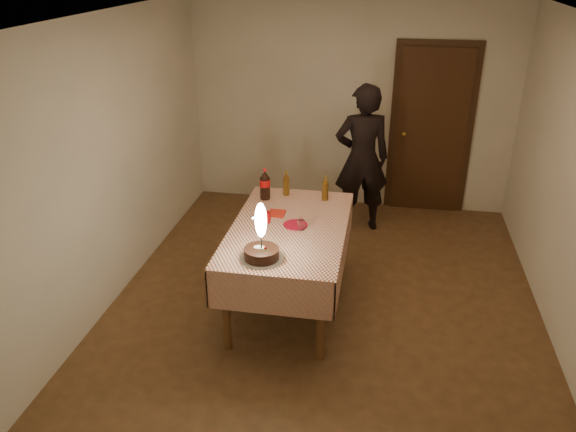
# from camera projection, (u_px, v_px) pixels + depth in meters

# --- Properties ---
(ground) EXTENTS (4.00, 4.50, 0.01)m
(ground) POSITION_uv_depth(u_px,v_px,m) (327.00, 292.00, 5.53)
(ground) COLOR brown
(ground) RESTS_ON ground
(room_shell) EXTENTS (4.04, 4.54, 2.62)m
(room_shell) POSITION_uv_depth(u_px,v_px,m) (337.00, 128.00, 4.88)
(room_shell) COLOR silver
(room_shell) RESTS_ON ground
(dining_table) EXTENTS (1.02, 1.72, 0.82)m
(dining_table) POSITION_uv_depth(u_px,v_px,m) (289.00, 237.00, 5.05)
(dining_table) COLOR brown
(dining_table) RESTS_ON ground
(birthday_cake) EXTENTS (0.35, 0.35, 0.49)m
(birthday_cake) POSITION_uv_depth(u_px,v_px,m) (261.00, 246.00, 4.44)
(birthday_cake) COLOR white
(birthday_cake) RESTS_ON dining_table
(red_plate) EXTENTS (0.22, 0.22, 0.01)m
(red_plate) POSITION_uv_depth(u_px,v_px,m) (295.00, 225.00, 5.03)
(red_plate) COLOR #B60C27
(red_plate) RESTS_ON dining_table
(red_cup) EXTENTS (0.08, 0.08, 0.10)m
(red_cup) POSITION_uv_depth(u_px,v_px,m) (266.00, 217.00, 5.07)
(red_cup) COLOR #B80C0F
(red_cup) RESTS_ON dining_table
(clear_cup) EXTENTS (0.07, 0.07, 0.09)m
(clear_cup) POSITION_uv_depth(u_px,v_px,m) (301.00, 225.00, 4.94)
(clear_cup) COLOR white
(clear_cup) RESTS_ON dining_table
(napkin_stack) EXTENTS (0.15, 0.15, 0.02)m
(napkin_stack) POSITION_uv_depth(u_px,v_px,m) (277.00, 213.00, 5.23)
(napkin_stack) COLOR red
(napkin_stack) RESTS_ON dining_table
(cola_bottle) EXTENTS (0.10, 0.10, 0.32)m
(cola_bottle) POSITION_uv_depth(u_px,v_px,m) (265.00, 184.00, 5.50)
(cola_bottle) COLOR black
(cola_bottle) RESTS_ON dining_table
(amber_bottle_left) EXTENTS (0.06, 0.06, 0.25)m
(amber_bottle_left) POSITION_uv_depth(u_px,v_px,m) (286.00, 184.00, 5.61)
(amber_bottle_left) COLOR #5A380F
(amber_bottle_left) RESTS_ON dining_table
(amber_bottle_right) EXTENTS (0.06, 0.06, 0.25)m
(amber_bottle_right) POSITION_uv_depth(u_px,v_px,m) (325.00, 189.00, 5.49)
(amber_bottle_right) COLOR #5A380F
(amber_bottle_right) RESTS_ON dining_table
(photographer) EXTENTS (0.72, 0.56, 1.75)m
(photographer) POSITION_uv_depth(u_px,v_px,m) (362.00, 159.00, 6.47)
(photographer) COLOR black
(photographer) RESTS_ON ground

